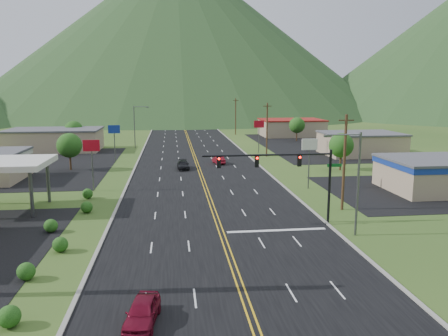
{
  "coord_description": "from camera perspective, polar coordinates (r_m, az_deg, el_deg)",
  "views": [
    {
      "loc": [
        -4.2,
        -24.67,
        12.55
      ],
      "look_at": [
        1.11,
        19.3,
        4.5
      ],
      "focal_mm": 35.0,
      "sensor_mm": 36.0,
      "label": 1
    }
  ],
  "objects": [
    {
      "name": "building_west_far",
      "position": [
        96.23,
        -21.21,
        3.47
      ],
      "size": [
        18.4,
        11.4,
        4.5
      ],
      "color": "tan",
      "rests_on": "ground"
    },
    {
      "name": "building_east_near",
      "position": [
        61.18,
        27.23,
        -0.53
      ],
      "size": [
        15.4,
        10.4,
        4.1
      ],
      "color": "tan",
      "rests_on": "ground"
    },
    {
      "name": "pole_sign_east_b",
      "position": [
        86.72,
        4.59,
        5.31
      ],
      "size": [
        2.0,
        0.18,
        6.4
      ],
      "color": "#59595E",
      "rests_on": "ground"
    },
    {
      "name": "pole_sign_east_a",
      "position": [
        55.91,
        11.1,
        2.4
      ],
      "size": [
        2.0,
        0.18,
        6.4
      ],
      "color": "#59595E",
      "rests_on": "ground"
    },
    {
      "name": "utility_pole_a",
      "position": [
        46.79,
        15.44,
        0.8
      ],
      "size": [
        1.6,
        0.28,
        10.0
      ],
      "color": "#382314",
      "rests_on": "ground"
    },
    {
      "name": "utility_pole_d",
      "position": [
        160.82,
        -0.57,
        7.66
      ],
      "size": [
        1.6,
        0.28,
        10.0
      ],
      "color": "#382314",
      "rests_on": "ground"
    },
    {
      "name": "mountain_n",
      "position": [
        246.53,
        -6.14,
        17.23
      ],
      "size": [
        220.0,
        220.0,
        85.0
      ],
      "primitive_type": "cone",
      "color": "#1C3D1B",
      "rests_on": "ground"
    },
    {
      "name": "building_east_mid",
      "position": [
        88.12,
        17.44,
        3.06
      ],
      "size": [
        14.4,
        11.4,
        4.3
      ],
      "color": "tan",
      "rests_on": "ground"
    },
    {
      "name": "road",
      "position": [
        27.99,
        2.58,
        -16.35
      ],
      "size": [
        20.0,
        460.0,
        0.04
      ],
      "primitive_type": "cube",
      "color": "black",
      "rests_on": "ground"
    },
    {
      "name": "building_east_far",
      "position": [
        119.55,
        8.79,
        5.25
      ],
      "size": [
        16.4,
        12.4,
        4.5
      ],
      "color": "tan",
      "rests_on": "ground"
    },
    {
      "name": "tree_east_b",
      "position": [
        107.37,
        9.51,
        5.54
      ],
      "size": [
        3.84,
        3.84,
        5.82
      ],
      "color": "#382314",
      "rests_on": "ground"
    },
    {
      "name": "car_red_far",
      "position": [
        73.86,
        -0.71,
        1.02
      ],
      "size": [
        1.98,
        4.05,
        1.28
      ],
      "primitive_type": "imported",
      "rotation": [
        0.0,
        0.0,
        3.31
      ],
      "color": "maroon",
      "rests_on": "ground"
    },
    {
      "name": "curb_west",
      "position": [
        28.31,
        -19.08,
        -16.62
      ],
      "size": [
        0.3,
        460.0,
        0.14
      ],
      "primitive_type": "cube",
      "color": "gray",
      "rests_on": "ground"
    },
    {
      "name": "utility_pole_c",
      "position": [
        121.2,
        1.53,
        6.79
      ],
      "size": [
        1.6,
        0.28,
        10.0
      ],
      "color": "#382314",
      "rests_on": "ground"
    },
    {
      "name": "tree_east_a",
      "position": [
        70.31,
        15.06,
        2.87
      ],
      "size": [
        3.84,
        3.84,
        5.82
      ],
      "color": "#382314",
      "rests_on": "ground"
    },
    {
      "name": "traffic_signal",
      "position": [
        40.76,
        8.42,
        -0.01
      ],
      "size": [
        13.1,
        0.43,
        7.0
      ],
      "color": "black",
      "rests_on": "ground"
    },
    {
      "name": "car_red_near",
      "position": [
        25.15,
        -10.63,
        -18.07
      ],
      "size": [
        2.14,
        4.14,
        1.35
      ],
      "primitive_type": "imported",
      "rotation": [
        0.0,
        0.0,
        -0.14
      ],
      "color": "maroon",
      "rests_on": "ground"
    },
    {
      "name": "pole_sign_west_b",
      "position": [
        77.65,
        -14.15,
        4.45
      ],
      "size": [
        2.0,
        0.18,
        6.4
      ],
      "color": "#59595E",
      "rests_on": "ground"
    },
    {
      "name": "tree_west_a",
      "position": [
        71.96,
        -19.55,
        2.8
      ],
      "size": [
        3.84,
        3.84,
        5.82
      ],
      "color": "#382314",
      "rests_on": "ground"
    },
    {
      "name": "utility_pole_b",
      "position": [
        81.95,
        5.63,
        5.06
      ],
      "size": [
        1.6,
        0.28,
        10.0
      ],
      "color": "#382314",
      "rests_on": "ground"
    },
    {
      "name": "curb_east",
      "position": [
        31.18,
        21.93,
        -14.23
      ],
      "size": [
        0.3,
        460.0,
        0.14
      ],
      "primitive_type": "cube",
      "color": "gray",
      "rests_on": "ground"
    },
    {
      "name": "ground",
      "position": [
        27.99,
        2.58,
        -16.35
      ],
      "size": [
        500.0,
        500.0,
        0.0
      ],
      "primitive_type": "plane",
      "color": "#2B4A1A",
      "rests_on": "ground"
    },
    {
      "name": "tree_west_b",
      "position": [
        99.26,
        -19.03,
        4.74
      ],
      "size": [
        3.84,
        3.84,
        5.82
      ],
      "color": "#382314",
      "rests_on": "ground"
    },
    {
      "name": "streetlight_west",
      "position": [
        95.25,
        -11.43,
        5.67
      ],
      "size": [
        3.28,
        0.25,
        9.0
      ],
      "color": "#59595E",
      "rests_on": "ground"
    },
    {
      "name": "car_dark_mid",
      "position": [
        69.28,
        -5.35,
        0.37
      ],
      "size": [
        1.92,
        4.52,
        1.3
      ],
      "primitive_type": "imported",
      "rotation": [
        0.0,
        0.0,
        0.02
      ],
      "color": "black",
      "rests_on": "ground"
    },
    {
      "name": "pole_sign_west_a",
      "position": [
        56.04,
        -16.91,
        2.17
      ],
      "size": [
        2.0,
        0.18,
        6.4
      ],
      "color": "#59595E",
      "rests_on": "ground"
    },
    {
      "name": "streetlight_east",
      "position": [
        38.64,
        16.71,
        -1.14
      ],
      "size": [
        3.28,
        0.25,
        9.0
      ],
      "color": "#59595E",
      "rests_on": "ground"
    }
  ]
}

